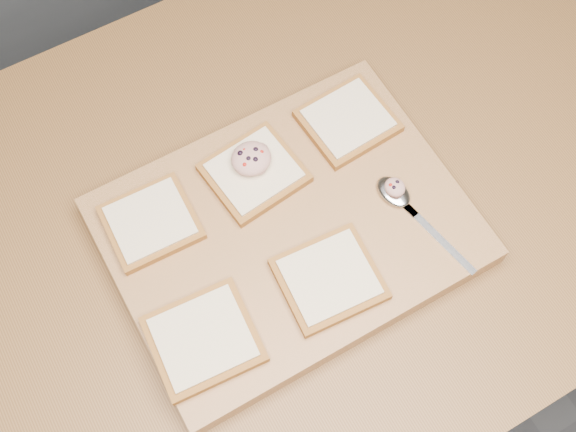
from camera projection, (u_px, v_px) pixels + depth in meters
name	position (u px, v px, depth m)	size (l,w,h in m)	color
ground	(323.00, 335.00, 1.83)	(4.00, 4.00, 0.00)	#515459
island_counter	(333.00, 275.00, 1.42)	(2.00, 0.80, 0.90)	slate
cutting_board	(288.00, 231.00, 0.95)	(0.45, 0.35, 0.04)	#A87348
bread_far_left	(151.00, 222.00, 0.93)	(0.12, 0.11, 0.02)	#935626
bread_far_center	(254.00, 173.00, 0.96)	(0.13, 0.12, 0.02)	#935626
bread_far_right	(348.00, 121.00, 0.99)	(0.12, 0.11, 0.02)	#935626
bread_near_left	(203.00, 339.00, 0.87)	(0.13, 0.12, 0.02)	#935626
bread_near_center	(329.00, 279.00, 0.90)	(0.13, 0.12, 0.02)	#935626
tuna_salad_dollop	(251.00, 158.00, 0.94)	(0.05, 0.05, 0.03)	tan
spoon	(400.00, 199.00, 0.95)	(0.05, 0.18, 0.01)	silver
spoon_salad	(395.00, 187.00, 0.94)	(0.03, 0.03, 0.02)	tan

